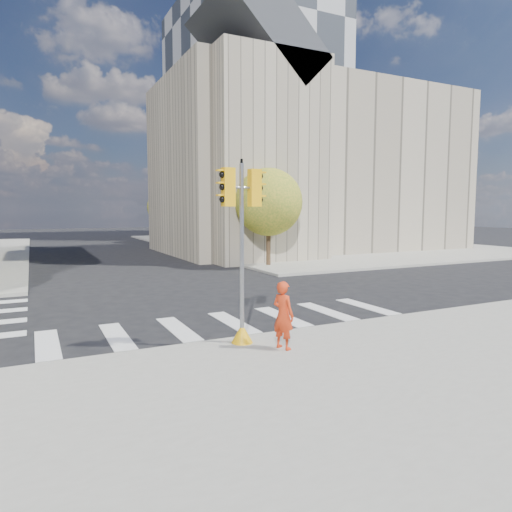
{
  "coord_description": "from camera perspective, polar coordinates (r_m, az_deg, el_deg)",
  "views": [
    {
      "loc": [
        -5.74,
        -15.11,
        3.58
      ],
      "look_at": [
        0.72,
        -2.0,
        2.1
      ],
      "focal_mm": 32.0,
      "sensor_mm": 36.0,
      "label": 1
    }
  ],
  "objects": [
    {
      "name": "ground",
      "position": [
        16.56,
        -5.35,
        -6.73
      ],
      "size": [
        160.0,
        160.0,
        0.0
      ],
      "primitive_type": "plane",
      "color": "black",
      "rests_on": "ground"
    },
    {
      "name": "sidewalk_near",
      "position": [
        7.88,
        26.93,
        -21.29
      ],
      "size": [
        30.0,
        14.0,
        0.15
      ],
      "primitive_type": "cube",
      "color": "gray",
      "rests_on": "ground"
    },
    {
      "name": "sidewalk_far_right",
      "position": [
        48.63,
        5.8,
        1.63
      ],
      "size": [
        28.0,
        40.0,
        0.15
      ],
      "primitive_type": "cube",
      "color": "gray",
      "rests_on": "ground"
    },
    {
      "name": "civic_building",
      "position": [
        40.5,
        5.78,
        10.98
      ],
      "size": [
        26.0,
        16.0,
        19.39
      ],
      "color": "#9E937D",
      "rests_on": "ground"
    },
    {
      "name": "office_tower",
      "position": [
        64.51,
        -0.33,
        15.99
      ],
      "size": [
        20.0,
        18.0,
        30.0
      ],
      "primitive_type": "cube",
      "color": "#9EA0A3",
      "rests_on": "ground"
    },
    {
      "name": "tree_re_near",
      "position": [
        28.39,
        1.57,
        6.74
      ],
      "size": [
        4.2,
        4.2,
        6.16
      ],
      "color": "#382616",
      "rests_on": "ground"
    },
    {
      "name": "tree_re_mid",
      "position": [
        39.41,
        -6.65,
        6.88
      ],
      "size": [
        4.6,
        4.6,
        6.66
      ],
      "color": "#382616",
      "rests_on": "ground"
    },
    {
      "name": "tree_re_far",
      "position": [
        50.87,
        -11.21,
        6.01
      ],
      "size": [
        4.0,
        4.0,
        5.88
      ],
      "color": "#382616",
      "rests_on": "ground"
    },
    {
      "name": "lamp_near",
      "position": [
        32.21,
        -0.98,
        7.57
      ],
      "size": [
        0.35,
        0.18,
        8.11
      ],
      "color": "black",
      "rests_on": "sidewalk_far_right"
    },
    {
      "name": "lamp_far",
      "position": [
        45.26,
        -8.62,
        6.99
      ],
      "size": [
        0.35,
        0.18,
        8.11
      ],
      "color": "black",
      "rests_on": "sidewalk_far_right"
    },
    {
      "name": "traffic_signal",
      "position": [
        11.64,
        -1.78,
        -1.29
      ],
      "size": [
        1.08,
        0.56,
        4.7
      ],
      "rotation": [
        0.0,
        0.0,
        0.09
      ],
      "color": "#E09F0B",
      "rests_on": "sidewalk_near"
    },
    {
      "name": "photographer",
      "position": [
        11.35,
        3.42,
        -7.38
      ],
      "size": [
        0.59,
        0.72,
        1.7
      ],
      "primitive_type": "imported",
      "rotation": [
        0.0,
        0.0,
        1.91
      ],
      "color": "red",
      "rests_on": "sidewalk_near"
    }
  ]
}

